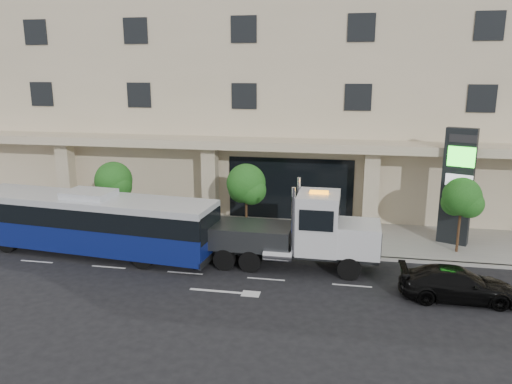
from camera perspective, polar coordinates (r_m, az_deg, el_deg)
ground at (r=25.29m, az=1.72°, el=-8.57°), size 120.00×120.00×0.00m
sidewalk at (r=29.90m, az=3.21°, el=-4.82°), size 120.00×6.00×0.15m
curb at (r=27.10m, az=2.38°, el=-6.83°), size 120.00×0.30×0.15m
convention_center at (r=38.68m, az=5.48°, el=14.31°), size 60.00×17.60×20.00m
tree_left at (r=30.63m, az=-15.91°, el=1.01°), size 2.27×2.20×4.22m
tree_mid at (r=28.00m, az=-1.09°, el=0.68°), size 2.28×2.20×4.38m
tree_right at (r=28.15m, az=22.51°, el=-0.80°), size 2.10×2.00×4.04m
city_bus at (r=27.98m, az=-18.32°, el=-3.24°), size 13.86×4.22×3.46m
tow_truck at (r=24.72m, az=5.10°, el=-4.72°), size 9.56×2.51×4.36m
black_sedan at (r=23.37m, az=22.02°, el=-9.72°), size 4.89×2.05×1.41m
signage_pylon at (r=29.41m, az=22.00°, el=0.63°), size 1.70×1.15×6.46m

